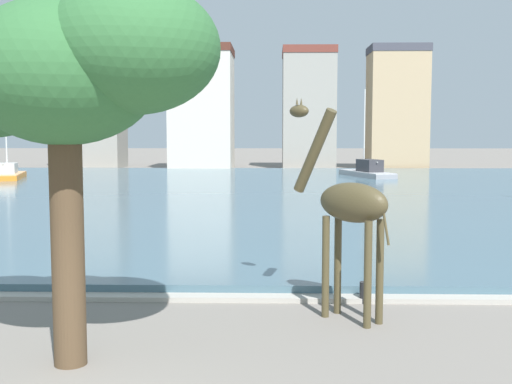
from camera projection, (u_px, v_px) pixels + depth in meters
name	position (u px, v px, depth m)	size (l,w,h in m)	color
harbor_water	(230.00, 193.00, 41.15)	(87.85, 51.07, 0.30)	#476675
quay_edge_coping	(160.00, 297.00, 15.49)	(87.85, 0.50, 0.12)	#ADA89E
giraffe_statue	(348.00, 206.00, 13.71)	(2.22, 2.18, 4.76)	#4C4228
sailboat_orange	(7.00, 175.00, 51.67)	(3.72, 6.94, 8.82)	orange
sailboat_grey	(364.00, 173.00, 54.37)	(4.25, 8.29, 7.52)	#939399
shade_tree	(60.00, 70.00, 10.74)	(5.46, 3.26, 6.42)	brown
mooring_bollard	(365.00, 292.00, 15.20)	(0.24, 0.24, 0.50)	#232326
townhouse_tall_gabled	(89.00, 107.00, 71.66)	(7.45, 5.29, 13.31)	gray
townhouse_corner_house	(202.00, 109.00, 68.14)	(6.51, 7.29, 12.81)	beige
townhouse_end_terrace	(308.00, 109.00, 70.40)	(5.68, 6.40, 12.95)	gray
townhouse_wide_warehouse	(397.00, 108.00, 68.50)	(6.04, 5.15, 12.95)	tan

